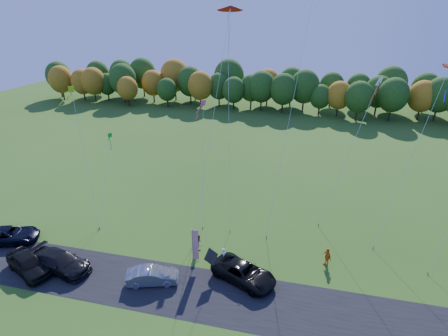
% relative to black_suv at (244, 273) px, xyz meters
% --- Properties ---
extents(ground, '(160.00, 160.00, 0.00)m').
position_rel_black_suv_xyz_m(ground, '(-3.55, 1.63, -0.80)').
color(ground, '#2E5516').
extents(asphalt_strip, '(90.00, 6.00, 0.01)m').
position_rel_black_suv_xyz_m(asphalt_strip, '(-3.55, -2.37, -0.80)').
color(asphalt_strip, black).
rests_on(asphalt_strip, ground).
extents(tree_line, '(116.00, 12.00, 10.00)m').
position_rel_black_suv_xyz_m(tree_line, '(-3.55, 56.63, -0.80)').
color(tree_line, '#1E4711').
rests_on(tree_line, ground).
extents(black_suv, '(6.36, 4.79, 1.61)m').
position_rel_black_suv_xyz_m(black_suv, '(0.00, 0.00, 0.00)').
color(black_suv, black).
rests_on(black_suv, ground).
extents(silver_sedan, '(4.69, 2.83, 1.46)m').
position_rel_black_suv_xyz_m(silver_sedan, '(-7.57, -2.10, -0.07)').
color(silver_sedan, '#9A9B9E').
rests_on(silver_sedan, ground).
extents(dark_truck_a, '(6.27, 3.50, 1.72)m').
position_rel_black_suv_xyz_m(dark_truck_a, '(-16.27, -2.43, 0.06)').
color(dark_truck_a, black).
rests_on(dark_truck_a, ground).
extents(dark_truck_b, '(5.62, 4.11, 1.78)m').
position_rel_black_suv_xyz_m(dark_truck_b, '(-18.86, -3.36, 0.09)').
color(dark_truck_b, black).
rests_on(dark_truck_b, ground).
extents(dark_suv_west, '(6.18, 4.15, 1.57)m').
position_rel_black_suv_xyz_m(dark_suv_west, '(-24.04, 0.06, -0.02)').
color(dark_suv_west, black).
rests_on(dark_suv_west, ground).
extents(person_tailgate_a, '(0.46, 0.67, 1.76)m').
position_rel_black_suv_xyz_m(person_tailgate_a, '(-2.12, 1.59, 0.08)').
color(person_tailgate_a, silver).
rests_on(person_tailgate_a, ground).
extents(person_tailgate_b, '(0.84, 1.01, 1.89)m').
position_rel_black_suv_xyz_m(person_tailgate_b, '(-4.94, 2.86, 0.14)').
color(person_tailgate_b, gray).
rests_on(person_tailgate_b, ground).
extents(person_east, '(0.95, 1.13, 1.81)m').
position_rel_black_suv_xyz_m(person_east, '(7.04, 3.72, 0.10)').
color(person_east, orange).
rests_on(person_east, ground).
extents(feather_flag, '(0.54, 0.18, 4.16)m').
position_rel_black_suv_xyz_m(feather_flag, '(-4.55, 0.61, 1.74)').
color(feather_flag, '#999999').
rests_on(feather_flag, ground).
extents(kite_delta_blue, '(4.48, 11.85, 31.61)m').
position_rel_black_suv_xyz_m(kite_delta_blue, '(-4.18, 12.22, 14.64)').
color(kite_delta_blue, '#4C3F33').
rests_on(kite_delta_blue, ground).
extents(kite_parafoil_orange, '(5.06, 12.76, 29.58)m').
position_rel_black_suv_xyz_m(kite_parafoil_orange, '(2.71, 12.71, 13.82)').
color(kite_parafoil_orange, '#4C3F33').
rests_on(kite_parafoil_orange, ground).
extents(kite_delta_red, '(2.75, 11.55, 23.17)m').
position_rel_black_suv_xyz_m(kite_delta_red, '(-5.08, 9.19, 10.72)').
color(kite_delta_red, '#4C3F33').
rests_on(kite_delta_red, ground).
extents(kite_parafoil_rainbow, '(6.76, 8.23, 17.10)m').
position_rel_black_suv_xyz_m(kite_parafoil_rainbow, '(14.33, 11.15, 7.62)').
color(kite_parafoil_rainbow, '#4C3F33').
rests_on(kite_parafoil_rainbow, ground).
extents(kite_diamond_yellow, '(5.30, 6.33, 14.36)m').
position_rel_black_suv_xyz_m(kite_diamond_yellow, '(-18.87, 6.98, 6.11)').
color(kite_diamond_yellow, '#4C3F33').
rests_on(kite_diamond_yellow, ground).
extents(kite_diamond_green, '(1.17, 6.03, 9.34)m').
position_rel_black_suv_xyz_m(kite_diamond_green, '(-16.77, 6.88, 3.81)').
color(kite_diamond_green, '#4C3F33').
rests_on(kite_diamond_green, ground).
extents(kite_diamond_white, '(5.23, 5.72, 15.67)m').
position_rel_black_suv_xyz_m(kite_diamond_white, '(8.70, 12.73, 6.74)').
color(kite_diamond_white, '#4C3F33').
rests_on(kite_diamond_white, ground).
extents(kite_diamond_pink, '(2.06, 6.64, 12.96)m').
position_rel_black_suv_xyz_m(kite_diamond_pink, '(-6.42, 9.82, 5.48)').
color(kite_diamond_pink, '#4C3F33').
rests_on(kite_diamond_pink, ground).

